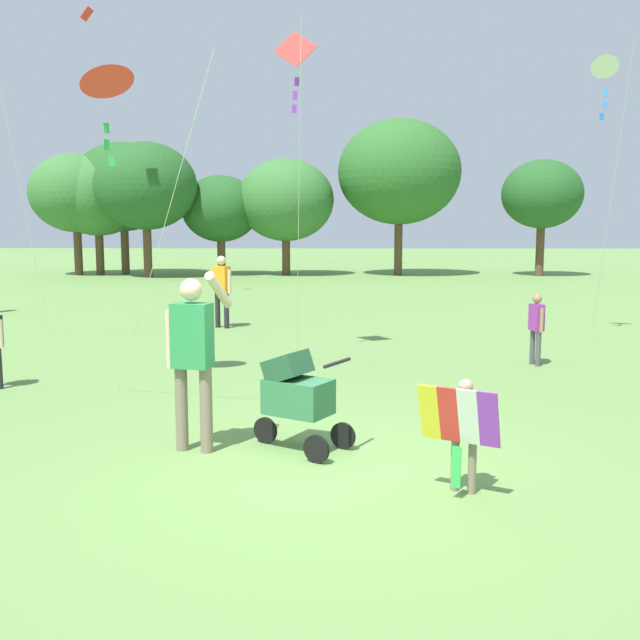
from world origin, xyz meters
name	(u,v)px	position (x,y,z in m)	size (l,w,h in m)	color
ground_plane	(322,469)	(0.00, 0.00, 0.00)	(120.00, 120.00, 0.00)	#668E47
treeline_distant	(239,188)	(-4.12, 25.56, 3.82)	(24.27, 5.90, 6.83)	brown
child_with_butterfly_kite	(463,424)	(1.22, -0.59, 0.62)	(0.69, 0.50, 1.00)	#7F705B
person_adult_flyer	(193,348)	(-1.31, 0.54, 1.07)	(0.65, 0.54, 1.86)	#7F705B
stroller	(297,392)	(-0.27, 0.61, 0.61)	(1.08, 0.86, 1.03)	black
kite_adult_black	(108,84)	(-2.91, 3.25, 4.15)	(2.35, 3.08, 4.39)	red
kite_orange_delta	(296,66)	(-0.52, 5.50, 4.84)	(0.72, 2.81, 5.45)	red
kite_green_novelty	(605,72)	(5.27, 7.79, 5.18)	(0.88, 3.09, 5.50)	white
person_couple_left	(536,323)	(3.42, 5.15, 0.69)	(0.22, 0.37, 1.17)	#4C4C51
person_back_turned	(222,286)	(-2.39, 9.30, 0.95)	(0.46, 0.35, 1.60)	#232328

